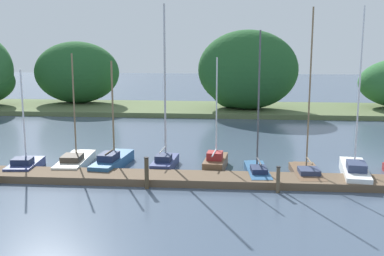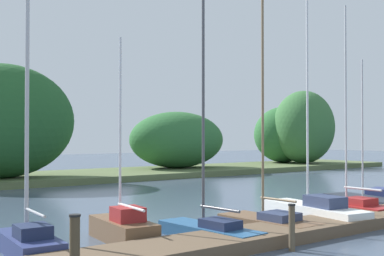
% 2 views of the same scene
% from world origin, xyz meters
% --- Properties ---
extents(dock_pier, '(29.25, 1.80, 0.35)m').
position_xyz_m(dock_pier, '(0.00, 13.14, 0.17)').
color(dock_pier, brown).
rests_on(dock_pier, ground).
extents(far_shore, '(67.74, 8.40, 7.29)m').
position_xyz_m(far_shore, '(-5.23, 34.83, 3.08)').
color(far_shore, '#56663D').
rests_on(far_shore, ground).
extents(sailboat_0, '(1.46, 2.96, 5.13)m').
position_xyz_m(sailboat_0, '(-12.89, 14.44, 0.31)').
color(sailboat_0, navy).
rests_on(sailboat_0, ground).
extents(sailboat_1, '(1.43, 4.19, 5.87)m').
position_xyz_m(sailboat_1, '(-10.64, 15.51, 0.30)').
color(sailboat_1, silver).
rests_on(sailboat_1, ground).
extents(sailboat_2, '(1.51, 4.37, 5.50)m').
position_xyz_m(sailboat_2, '(-8.61, 15.42, 0.36)').
color(sailboat_2, '#285684').
rests_on(sailboat_2, ground).
extents(sailboat_3, '(1.18, 3.07, 8.31)m').
position_xyz_m(sailboat_3, '(-5.89, 15.59, 0.47)').
color(sailboat_3, navy).
rests_on(sailboat_3, ground).
extents(sailboat_4, '(1.25, 2.90, 5.69)m').
position_xyz_m(sailboat_4, '(-3.27, 15.60, 0.39)').
color(sailboat_4, brown).
rests_on(sailboat_4, ground).
extents(sailboat_5, '(1.25, 3.76, 7.01)m').
position_xyz_m(sailboat_5, '(-1.20, 14.39, 0.32)').
color(sailboat_5, '#285684').
rests_on(sailboat_5, ground).
extents(sailboat_6, '(1.39, 3.67, 8.06)m').
position_xyz_m(sailboat_6, '(1.17, 14.38, 0.31)').
color(sailboat_6, brown).
rests_on(sailboat_6, ground).
extents(sailboat_7, '(1.67, 4.50, 8.10)m').
position_xyz_m(sailboat_7, '(3.44, 14.50, 0.39)').
color(sailboat_7, white).
rests_on(sailboat_7, ground).
extents(mooring_piling_1, '(0.22, 0.22, 1.46)m').
position_xyz_m(mooring_piling_1, '(-6.23, 12.02, 0.74)').
color(mooring_piling_1, '#4C3D28').
rests_on(mooring_piling_1, ground).
extents(mooring_piling_2, '(0.19, 0.19, 1.19)m').
position_xyz_m(mooring_piling_2, '(-0.44, 11.93, 0.60)').
color(mooring_piling_2, brown).
rests_on(mooring_piling_2, ground).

